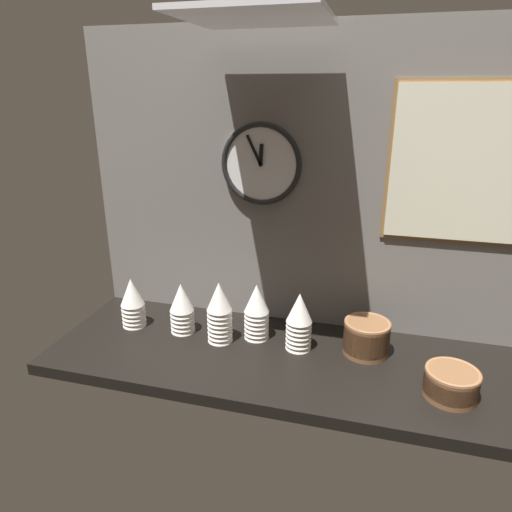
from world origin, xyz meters
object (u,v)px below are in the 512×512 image
Objects in this scene: cup_stack_left at (182,308)px; menu_board at (459,165)px; bowl_stack_far_right at (451,383)px; cup_stack_center_right at (299,321)px; cup_stack_center at (257,311)px; cup_stack_center_left at (219,312)px; cup_stack_far_left at (133,302)px; bowl_stack_right at (366,337)px; wall_clock at (261,164)px.

cup_stack_left is 1.05m from menu_board.
bowl_stack_far_right is 0.67m from menu_board.
cup_stack_left is at bearing 179.34° from cup_stack_center_right.
cup_stack_center reaches higher than cup_stack_left.
cup_stack_far_left is at bearing 176.51° from cup_stack_center_left.
cup_stack_center_left is 1.18× the size of cup_stack_far_left.
cup_stack_center is 0.16m from cup_stack_center_right.
cup_stack_far_left is at bearing -179.96° from cup_stack_center_right.
cup_stack_center_right is 0.72m from menu_board.
menu_board is at bearing 34.87° from bowl_stack_right.
cup_stack_center_right reaches higher than cup_stack_left.
cup_stack_center is 0.82m from menu_board.
cup_stack_center_left is at bearing -163.73° from menu_board.
cup_stack_center_left is 0.53m from wall_clock.
menu_board is (0.73, 0.21, 0.51)m from cup_stack_center_left.
cup_stack_center_left is at bearing -174.04° from bowl_stack_right.
wall_clock is (-0.65, 0.33, 0.55)m from bowl_stack_far_right.
cup_stack_left is at bearing 1.58° from cup_stack_far_left.
bowl_stack_far_right is (1.10, -0.15, -0.05)m from cup_stack_far_left.
cup_stack_center_right is 1.34× the size of bowl_stack_right.
menu_board reaches higher than bowl_stack_right.
cup_stack_left reaches higher than bowl_stack_right.
bowl_stack_right is 1.00× the size of bowl_stack_far_right.
cup_stack_center_left reaches higher than bowl_stack_right.
cup_stack_left reaches higher than bowl_stack_far_right.
cup_stack_left is (-0.27, -0.03, -0.01)m from cup_stack_center.
cup_stack_center is 0.66m from bowl_stack_far_right.
wall_clock reaches higher than cup_stack_center_left.
bowl_stack_right is (0.85, 0.03, -0.03)m from cup_stack_far_left.
cup_stack_far_left is 0.37× the size of menu_board.
cup_stack_far_left is (-0.35, 0.02, -0.02)m from cup_stack_center_left.
wall_clock is at bearing 159.41° from bowl_stack_right.
cup_stack_center_left reaches higher than cup_stack_far_left.
bowl_stack_right reaches higher than bowl_stack_far_right.
cup_stack_center_left is 1.08× the size of cup_stack_center.
bowl_stack_far_right is 0.30× the size of menu_board.
menu_board reaches higher than cup_stack_far_left.
bowl_stack_right is (0.66, 0.03, -0.03)m from cup_stack_left.
cup_stack_center is 0.40× the size of menu_board.
cup_stack_left is 0.92m from bowl_stack_far_right.
cup_stack_far_left reaches higher than bowl_stack_far_right.
cup_stack_center is at bearing -80.77° from wall_clock.
cup_stack_center_left reaches higher than cup_stack_center_right.
cup_stack_left is (-0.15, 0.03, -0.02)m from cup_stack_center_left.
menu_board reaches higher than cup_stack_center.
cup_stack_far_left is 1.23× the size of bowl_stack_right.
cup_stack_center_left is at bearing -155.52° from cup_stack_center.
bowl_stack_right is 0.63m from menu_board.
cup_stack_far_left is at bearing 172.49° from bowl_stack_far_right.
bowl_stack_far_right is at bearing -9.45° from cup_stack_left.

